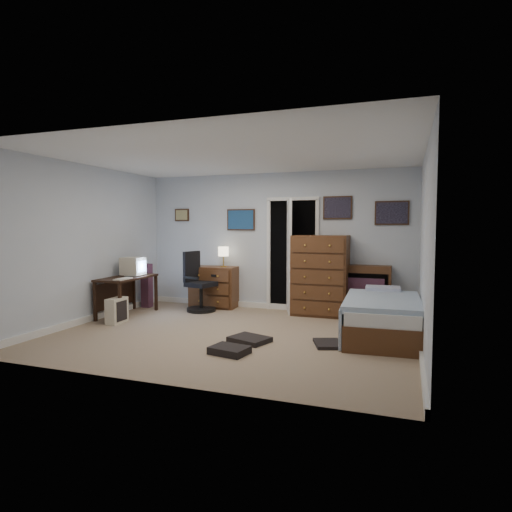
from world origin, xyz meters
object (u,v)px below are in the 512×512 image
at_px(office_chair, 199,288).
at_px(bed, 381,316).
at_px(tall_dresser, 320,275).
at_px(low_dresser, 214,287).
at_px(computer_desk, 123,285).

relative_size(office_chair, bed, 0.57).
bearing_deg(tall_dresser, bed, -47.78).
bearing_deg(low_dresser, tall_dresser, -3.79).
bearing_deg(office_chair, bed, 0.67).
height_order(computer_desk, low_dresser, low_dresser).
height_order(low_dresser, tall_dresser, tall_dresser).
relative_size(low_dresser, tall_dresser, 0.63).
relative_size(computer_desk, office_chair, 1.10).
distance_m(computer_desk, bed, 4.27).
height_order(office_chair, tall_dresser, tall_dresser).
xyz_separation_m(low_dresser, bed, (3.11, -1.21, -0.10)).
distance_m(office_chair, tall_dresser, 2.19).
distance_m(computer_desk, low_dresser, 1.66).
xyz_separation_m(low_dresser, tall_dresser, (2.03, -0.02, 0.30)).
bearing_deg(computer_desk, bed, -2.44).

